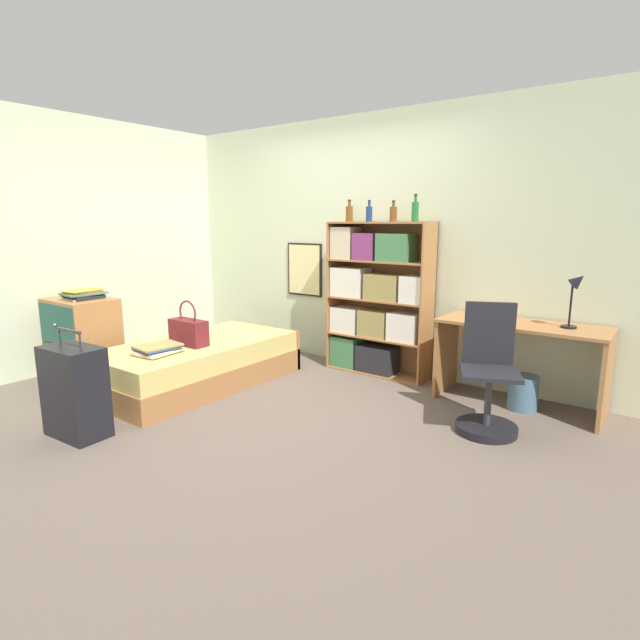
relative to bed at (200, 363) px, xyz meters
name	(u,v)px	position (x,y,z in m)	size (l,w,h in m)	color
ground_plane	(256,400)	(0.75, -0.02, -0.21)	(14.00, 14.00, 0.00)	#66564C
wall_back	(353,244)	(0.75, 1.52, 1.09)	(10.00, 0.09, 2.60)	beige
wall_left	(102,243)	(-1.51, -0.02, 1.09)	(0.06, 10.00, 2.60)	beige
bed	(200,363)	(0.00, 0.00, 0.00)	(0.97, 1.91, 0.42)	#A36B3D
handbag	(189,331)	(0.04, -0.14, 0.34)	(0.38, 0.16, 0.41)	maroon
book_stack_on_bed	(157,349)	(0.07, -0.51, 0.25)	(0.32, 0.39, 0.08)	#427A4C
suitcase	(75,392)	(0.22, -1.32, 0.13)	(0.48, 0.30, 0.79)	black
dresser	(83,340)	(-0.99, -0.60, 0.20)	(0.66, 0.50, 0.81)	#A36B3D
magazine_pile_on_dresser	(84,294)	(-0.96, -0.56, 0.64)	(0.31, 0.38, 0.08)	silver
bookcase	(374,301)	(1.14, 1.31, 0.54)	(1.07, 0.31, 1.53)	#A36B3D
bottle_green	(349,213)	(0.80, 1.36, 1.41)	(0.07, 0.07, 0.22)	brown
bottle_brown	(369,213)	(1.07, 1.30, 1.40)	(0.06, 0.06, 0.21)	navy
bottle_clear	(393,214)	(1.32, 1.33, 1.40)	(0.07, 0.07, 0.20)	brown
bottle_blue	(415,211)	(1.58, 1.28, 1.42)	(0.07, 0.07, 0.25)	#1E6B2D
desk	(521,347)	(2.62, 1.20, 0.30)	(1.32, 0.54, 0.71)	#A36B3D
desk_lamp	(576,290)	(2.98, 1.23, 0.81)	(0.17, 0.12, 0.45)	black
desk_chair	(488,390)	(2.57, 0.55, 0.11)	(0.54, 0.54, 0.95)	black
waste_bin	(523,393)	(2.68, 1.15, -0.06)	(0.24, 0.24, 0.29)	slate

